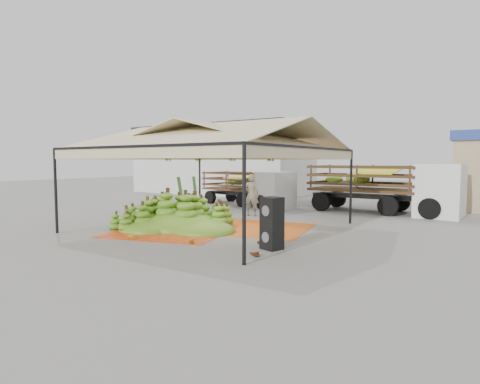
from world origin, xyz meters
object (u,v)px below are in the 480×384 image
Objects in this scene: banana_heap at (177,211)px; truck_right at (389,183)px; speaker_stack at (272,223)px; vendor at (252,195)px; truck_left at (250,185)px.

truck_right is (5.75, 8.98, 0.87)m from banana_heap.
truck_right reaches higher than speaker_stack.
truck_right is (0.77, 10.37, 0.74)m from speaker_stack.
speaker_stack is (4.98, -1.39, 0.13)m from banana_heap.
truck_left is at bearing -70.12° from vendor.
banana_heap is 0.97× the size of truck_left.
truck_right is at bearing 103.45° from speaker_stack.
banana_heap is 8.26m from truck_left.
vendor is 0.28× the size of truck_right.
truck_left reaches higher than banana_heap.
banana_heap is 3.85× the size of speaker_stack.
speaker_stack is 0.25× the size of truck_left.
truck_left reaches higher than speaker_stack.
truck_left is 7.56m from truck_right.
banana_heap is at bearing 68.47° from vendor.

